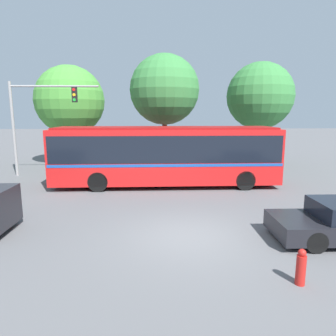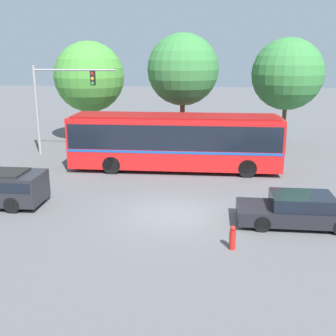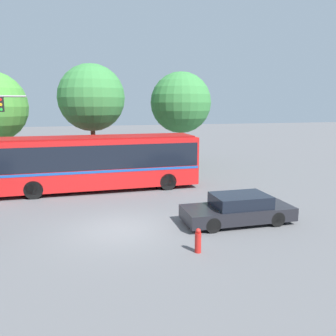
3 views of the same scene
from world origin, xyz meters
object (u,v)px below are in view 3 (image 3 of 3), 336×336
object	(u,v)px
street_tree_centre	(92,98)
street_tree_right	(181,103)
fire_hydrant	(198,241)
city_bus	(97,160)
sedan_foreground	(238,209)

from	to	relation	value
street_tree_centre	street_tree_right	distance (m)	7.18
street_tree_right	fire_hydrant	xyz separation A→B (m)	(-4.38, -16.29, -4.71)
fire_hydrant	city_bus	bearing A→B (deg)	105.75
street_tree_right	city_bus	bearing A→B (deg)	-137.65
street_tree_centre	sedan_foreground	bearing A→B (deg)	-67.03
city_bus	fire_hydrant	world-z (taller)	city_bus
street_tree_centre	fire_hydrant	world-z (taller)	street_tree_centre
street_tree_centre	street_tree_right	size ratio (longest dim) A/B	1.04
city_bus	street_tree_right	distance (m)	10.21
sedan_foreground	street_tree_right	distance (m)	14.73
sedan_foreground	street_tree_right	bearing A→B (deg)	-96.48
sedan_foreground	street_tree_centre	bearing A→B (deg)	-66.51
sedan_foreground	street_tree_centre	size ratio (longest dim) A/B	0.60
city_bus	fire_hydrant	xyz separation A→B (m)	(2.76, -9.79, -1.39)
city_bus	sedan_foreground	size ratio (longest dim) A/B	2.54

